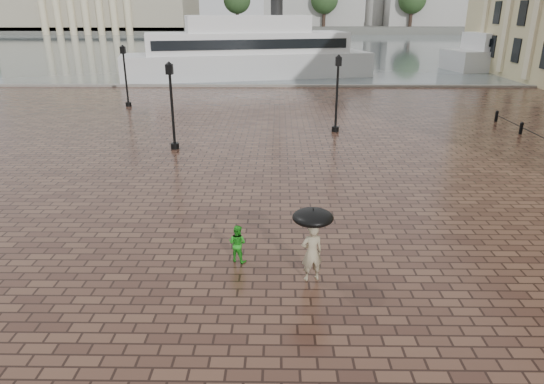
{
  "coord_description": "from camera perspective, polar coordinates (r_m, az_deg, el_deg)",
  "views": [
    {
      "loc": [
        -0.47,
        -15.0,
        7.02
      ],
      "look_at": [
        -0.67,
        -0.19,
        1.4
      ],
      "focal_mm": 32.0,
      "sensor_mm": 36.0,
      "label": 1
    }
  ],
  "objects": [
    {
      "name": "harbour_water",
      "position": [
        107.23,
        1.07,
        17.02
      ],
      "size": [
        240.0,
        240.0,
        0.0
      ],
      "primitive_type": "plane",
      "color": "#4C575C",
      "rests_on": "ground"
    },
    {
      "name": "distant_skyline",
      "position": [
        172.02,
        18.41,
        20.61
      ],
      "size": [
        102.5,
        22.0,
        33.0
      ],
      "color": "#9F9D97",
      "rests_on": "ground"
    },
    {
      "name": "child_pedestrian",
      "position": [
        14.31,
        -4.09,
        -6.05
      ],
      "size": [
        0.69,
        0.63,
        1.15
      ],
      "primitive_type": "imported",
      "rotation": [
        0.0,
        0.0,
        2.71
      ],
      "color": "#20971C",
      "rests_on": "ground"
    },
    {
      "name": "adult_pedestrian",
      "position": [
        13.26,
        4.7,
        -7.13
      ],
      "size": [
        0.69,
        0.54,
        1.66
      ],
      "primitive_type": "imported",
      "rotation": [
        0.0,
        0.0,
        3.41
      ],
      "color": "tan",
      "rests_on": "ground"
    },
    {
      "name": "umbrella",
      "position": [
        12.8,
        4.84,
        -2.99
      ],
      "size": [
        1.1,
        1.1,
        1.13
      ],
      "color": "black",
      "rests_on": "ground"
    },
    {
      "name": "far_trees",
      "position": [
        153.02,
        1.03,
        21.67
      ],
      "size": [
        188.0,
        8.0,
        13.5
      ],
      "color": "#2D2119",
      "rests_on": "ground"
    },
    {
      "name": "quay_edge",
      "position": [
        47.52,
        1.36,
        12.27
      ],
      "size": [
        80.0,
        0.6,
        0.3
      ],
      "primitive_type": "cube",
      "color": "slate",
      "rests_on": "ground"
    },
    {
      "name": "far_shore",
      "position": [
        175.1,
        0.98,
        18.8
      ],
      "size": [
        300.0,
        60.0,
        2.0
      ],
      "primitive_type": "cube",
      "color": "#4C4C47",
      "rests_on": "ground"
    },
    {
      "name": "ground",
      "position": [
        16.56,
        2.32,
        -4.31
      ],
      "size": [
        300.0,
        300.0,
        0.0
      ],
      "primitive_type": "plane",
      "color": "#39221A",
      "rests_on": "ground"
    },
    {
      "name": "ferry_near",
      "position": [
        54.23,
        -2.85,
        16.09
      ],
      "size": [
        27.31,
        12.56,
        8.71
      ],
      "rotation": [
        0.0,
        0.0,
        0.24
      ],
      "color": "silver",
      "rests_on": "ground"
    },
    {
      "name": "street_lamps",
      "position": [
        31.02,
        -7.8,
        11.89
      ],
      "size": [
        15.44,
        12.44,
        4.4
      ],
      "color": "black",
      "rests_on": "ground"
    }
  ]
}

